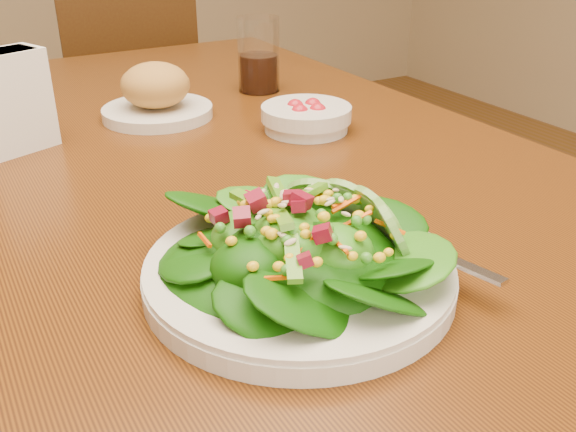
# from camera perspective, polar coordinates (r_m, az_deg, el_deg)

# --- Properties ---
(dining_table) EXTENTS (0.90, 1.40, 0.75)m
(dining_table) POSITION_cam_1_polar(r_m,az_deg,el_deg) (0.94, -7.98, -0.35)
(dining_table) COLOR #5B2E0A
(dining_table) RESTS_ON ground_plane
(chair_far) EXTENTS (0.43, 0.44, 0.83)m
(chair_far) POSITION_cam_1_polar(r_m,az_deg,el_deg) (2.05, -13.49, 7.90)
(chair_far) COLOR #382209
(chair_far) RESTS_ON ground_plane
(salad_plate) EXTENTS (0.29, 0.28, 0.08)m
(salad_plate) POSITION_cam_1_polar(r_m,az_deg,el_deg) (0.58, 1.83, -3.23)
(salad_plate) COLOR silver
(salad_plate) RESTS_ON dining_table
(bread_plate) EXTENTS (0.18, 0.18, 0.09)m
(bread_plate) POSITION_cam_1_polar(r_m,az_deg,el_deg) (1.06, -11.63, 10.45)
(bread_plate) COLOR silver
(bread_plate) RESTS_ON dining_table
(tomato_bowl) EXTENTS (0.14, 0.14, 0.04)m
(tomato_bowl) POSITION_cam_1_polar(r_m,az_deg,el_deg) (0.98, 1.63, 8.77)
(tomato_bowl) COLOR silver
(tomato_bowl) RESTS_ON dining_table
(drinking_glass) EXTENTS (0.08, 0.08, 0.13)m
(drinking_glass) POSITION_cam_1_polar(r_m,az_deg,el_deg) (1.19, -2.63, 13.69)
(drinking_glass) COLOR silver
(drinking_glass) RESTS_ON dining_table
(napkin_holder) EXTENTS (0.12, 0.09, 0.14)m
(napkin_holder) POSITION_cam_1_polar(r_m,az_deg,el_deg) (0.97, -23.68, 9.48)
(napkin_holder) COLOR white
(napkin_holder) RESTS_ON dining_table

